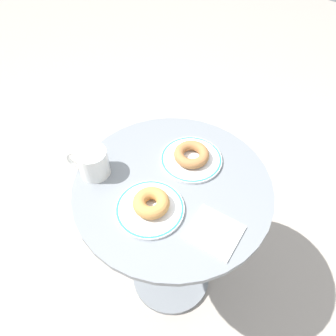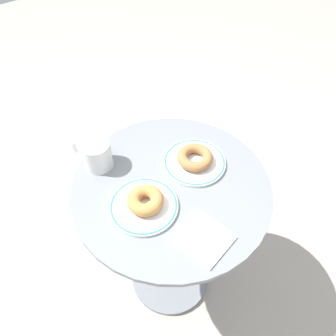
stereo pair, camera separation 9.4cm
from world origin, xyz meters
name	(u,v)px [view 1 (the left image)]	position (x,y,z in m)	size (l,w,h in m)	color
ground_plane	(171,276)	(0.00, 0.00, -0.01)	(7.00, 7.00, 0.02)	#9E9389
cafe_table	(172,227)	(0.00, 0.00, 0.46)	(0.61, 0.61, 0.72)	slate
plate_left	(150,209)	(-0.11, -0.01, 0.73)	(0.20, 0.20, 0.01)	white
plate_right	(191,159)	(0.11, 0.02, 0.73)	(0.20, 0.20, 0.01)	white
donut_old_fashioned	(151,203)	(-0.11, -0.01, 0.75)	(0.10, 0.10, 0.04)	#BC7F42
donut_cinnamon	(192,154)	(0.11, 0.02, 0.75)	(0.11, 0.11, 0.03)	#A36B3D
paper_napkin	(214,232)	(-0.05, -0.19, 0.73)	(0.12, 0.14, 0.01)	white
coffee_mug	(92,163)	(-0.13, 0.21, 0.77)	(0.10, 0.12, 0.09)	white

